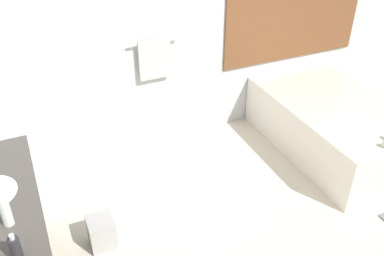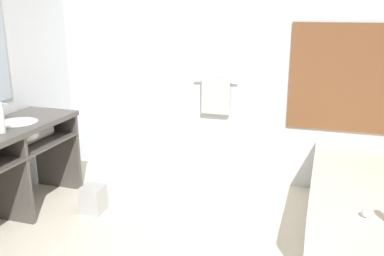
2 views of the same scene
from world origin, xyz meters
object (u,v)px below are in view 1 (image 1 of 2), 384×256
object	(u,v)px
soap_dispenser	(15,248)
waste_bin	(102,232)
water_bottle_1	(5,210)
bathtub	(333,124)

from	to	relation	value
soap_dispenser	waste_bin	distance (m)	1.24
water_bottle_1	waste_bin	xyz separation A→B (m)	(0.56, 0.47, -0.86)
bathtub	soap_dispenser	distance (m)	3.35
water_bottle_1	waste_bin	bearing A→B (deg)	39.63
bathtub	water_bottle_1	world-z (taller)	water_bottle_1
bathtub	water_bottle_1	size ratio (longest dim) A/B	7.91
water_bottle_1	waste_bin	size ratio (longest dim) A/B	0.83
water_bottle_1	soap_dispenser	world-z (taller)	water_bottle_1
bathtub	waste_bin	distance (m)	2.58
bathtub	soap_dispenser	world-z (taller)	soap_dispenser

